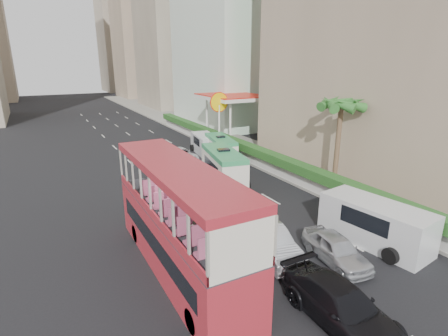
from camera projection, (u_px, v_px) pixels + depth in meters
ground_plane at (283, 238)px, 19.20m from camera, size 200.00×200.00×0.00m
double_decker_bus at (179, 219)px, 15.71m from camera, size 2.50×11.00×5.06m
car_silver_lane_a at (269, 255)px, 17.60m from camera, size 2.20×4.81×1.53m
car_silver_lane_b at (335, 261)px, 17.00m from camera, size 2.21×4.26×1.38m
car_black at (339, 322)px, 13.05m from camera, size 2.14×5.18×1.50m
van_asset at (181, 161)px, 33.98m from camera, size 2.67×4.78×1.26m
minibus_near at (223, 168)px, 27.35m from camera, size 3.21×6.37×2.70m
minibus_far at (221, 149)px, 33.62m from camera, size 2.78×5.56×2.36m
panel_van_near at (375, 223)px, 18.48m from camera, size 2.98×5.88×2.25m
panel_van_far at (205, 144)px, 36.67m from camera, size 2.64×5.07×1.93m
sidewalk at (218, 137)px, 44.27m from camera, size 6.00×120.00×0.18m
kerb_wall at (245, 155)px, 33.58m from camera, size 0.30×44.00×1.00m
hedge at (245, 146)px, 33.33m from camera, size 1.10×44.00×0.70m
palm_tree at (337, 147)px, 25.12m from camera, size 0.36×0.36×6.40m
shell_station at (232, 118)px, 42.27m from camera, size 6.50×8.00×5.50m
tower_far_a at (142, 9)px, 89.34m from camera, size 14.00×14.00×44.00m
tower_far_b at (123, 25)px, 108.40m from camera, size 14.00×14.00×40.00m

